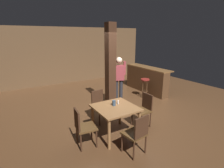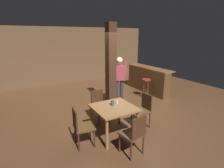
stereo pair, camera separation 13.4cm
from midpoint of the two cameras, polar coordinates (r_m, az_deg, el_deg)
ground_plane at (r=5.76m, az=2.68°, el=-9.08°), size 10.80×10.80×0.00m
wall_back at (r=9.36m, az=-12.85°, el=9.12°), size 8.00×0.10×2.80m
pillar at (r=5.74m, az=-1.17°, el=5.53°), size 0.28×0.28×2.80m
dining_table at (r=4.27m, az=0.17°, el=-8.99°), size 0.97×0.97×0.75m
chair_west at (r=3.97m, az=-10.54°, el=-13.30°), size 0.46×0.46×0.89m
chair_north at (r=5.03m, az=-4.84°, el=-6.64°), size 0.46×0.46×0.89m
chair_east at (r=4.83m, az=9.53°, el=-7.80°), size 0.42×0.42×0.89m
chair_south at (r=3.70m, az=7.06°, el=-15.51°), size 0.47×0.47×0.89m
napkin_cup at (r=4.28m, az=-0.28°, el=-6.22°), size 0.09×0.09×0.13m
salt_shaker at (r=4.37m, az=1.13°, el=-5.98°), size 0.03×0.03×0.10m
standing_person at (r=5.89m, az=1.57°, el=1.83°), size 0.46×0.32×1.72m
bar_counter at (r=7.77m, az=10.54°, el=1.53°), size 0.56×2.30×1.07m
bar_stool_near at (r=6.99m, az=10.18°, el=0.11°), size 0.34×0.34×0.76m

